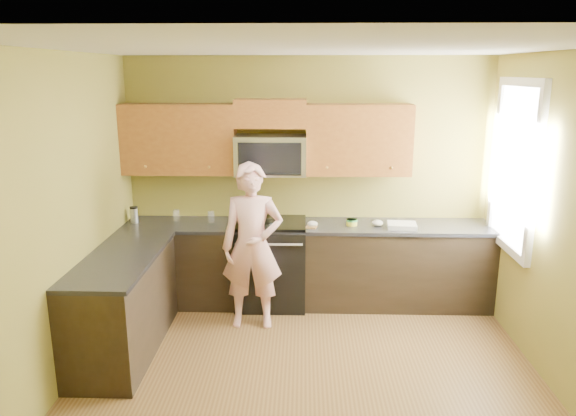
{
  "coord_description": "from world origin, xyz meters",
  "views": [
    {
      "loc": [
        -0.05,
        -3.96,
        2.54
      ],
      "look_at": [
        -0.2,
        1.3,
        1.2
      ],
      "focal_mm": 33.7,
      "sensor_mm": 36.0,
      "label": 1
    }
  ],
  "objects_px": {
    "stove": "(271,263)",
    "butter_tub": "(352,225)",
    "travel_mug": "(135,223)",
    "frying_pan": "(263,226)",
    "woman": "(252,246)",
    "microwave": "(271,174)"
  },
  "relations": [
    {
      "from": "stove",
      "to": "frying_pan",
      "type": "height_order",
      "value": "frying_pan"
    },
    {
      "from": "stove",
      "to": "butter_tub",
      "type": "height_order",
      "value": "butter_tub"
    },
    {
      "from": "microwave",
      "to": "woman",
      "type": "bearing_deg",
      "value": -103.12
    },
    {
      "from": "frying_pan",
      "to": "travel_mug",
      "type": "distance_m",
      "value": 1.44
    },
    {
      "from": "stove",
      "to": "microwave",
      "type": "relative_size",
      "value": 1.25
    },
    {
      "from": "frying_pan",
      "to": "butter_tub",
      "type": "distance_m",
      "value": 0.97
    },
    {
      "from": "stove",
      "to": "woman",
      "type": "bearing_deg",
      "value": -106.1
    },
    {
      "from": "stove",
      "to": "butter_tub",
      "type": "bearing_deg",
      "value": -1.01
    },
    {
      "from": "woman",
      "to": "butter_tub",
      "type": "relative_size",
      "value": 13.99
    },
    {
      "from": "butter_tub",
      "to": "travel_mug",
      "type": "distance_m",
      "value": 2.38
    },
    {
      "from": "butter_tub",
      "to": "travel_mug",
      "type": "relative_size",
      "value": 0.67
    },
    {
      "from": "woman",
      "to": "frying_pan",
      "type": "distance_m",
      "value": 0.37
    },
    {
      "from": "microwave",
      "to": "frying_pan",
      "type": "bearing_deg",
      "value": -103.39
    },
    {
      "from": "frying_pan",
      "to": "butter_tub",
      "type": "xyz_separation_m",
      "value": [
        0.95,
        0.17,
        -0.03
      ]
    },
    {
      "from": "butter_tub",
      "to": "microwave",
      "type": "bearing_deg",
      "value": 170.91
    },
    {
      "from": "woman",
      "to": "butter_tub",
      "type": "xyz_separation_m",
      "value": [
        1.03,
        0.51,
        0.08
      ]
    },
    {
      "from": "microwave",
      "to": "travel_mug",
      "type": "xyz_separation_m",
      "value": [
        -1.5,
        -0.1,
        -0.53
      ]
    },
    {
      "from": "travel_mug",
      "to": "woman",
      "type": "bearing_deg",
      "value": -22.27
    },
    {
      "from": "stove",
      "to": "frying_pan",
      "type": "xyz_separation_m",
      "value": [
        -0.07,
        -0.18,
        0.47
      ]
    },
    {
      "from": "microwave",
      "to": "woman",
      "type": "height_order",
      "value": "woman"
    },
    {
      "from": "microwave",
      "to": "frying_pan",
      "type": "xyz_separation_m",
      "value": [
        -0.07,
        -0.31,
        -0.5
      ]
    },
    {
      "from": "stove",
      "to": "microwave",
      "type": "distance_m",
      "value": 0.98
    }
  ]
}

